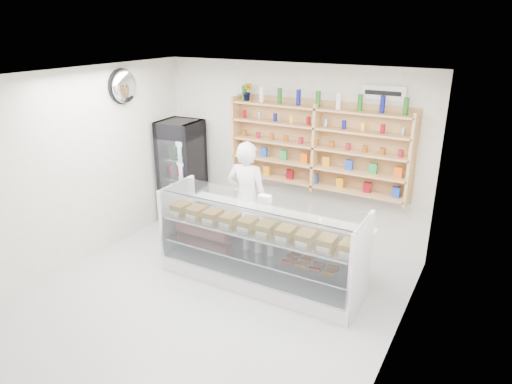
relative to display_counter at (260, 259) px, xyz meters
The scene contains 8 objects.
room 1.42m from the display_counter, 111.61° to the right, with size 5.00×5.00×5.00m.
display_counter is the anchor object (origin of this frame).
shop_worker 1.06m from the display_counter, 131.50° to the left, with size 0.64×0.42×1.76m, color white.
drinks_cooler 2.55m from the display_counter, 152.21° to the left, with size 0.69×0.68×1.81m.
wall_shelving 1.93m from the display_counter, 84.10° to the left, with size 2.84×0.28×1.33m.
potted_plant 2.68m from the display_counter, 125.48° to the left, with size 0.16×0.13×0.28m, color #1E6626.
security_mirror 3.30m from the display_counter, behind, with size 0.15×0.50×0.50m, color silver.
wall_sign 2.84m from the display_counter, 56.51° to the left, with size 0.62×0.03×0.20m, color white.
Camera 1 is at (2.98, -3.93, 3.37)m, focal length 32.00 mm.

